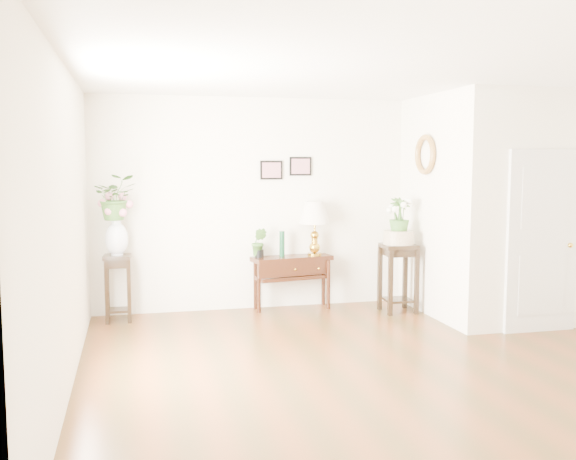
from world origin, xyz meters
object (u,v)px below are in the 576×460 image
object	(u,v)px
table_lamp	(315,229)
plant_stand_b	(398,278)
console_table	(292,282)
plant_stand_a	(118,288)

from	to	relation	value
table_lamp	plant_stand_b	world-z (taller)	table_lamp
plant_stand_b	console_table	bearing A→B (deg)	159.33
table_lamp	plant_stand_b	xyz separation A→B (m)	(0.99, -0.49, -0.61)
table_lamp	plant_stand_a	world-z (taller)	table_lamp
plant_stand_a	table_lamp	bearing A→B (deg)	3.34
plant_stand_b	plant_stand_a	bearing A→B (deg)	174.46
console_table	table_lamp	world-z (taller)	table_lamp
console_table	plant_stand_a	bearing A→B (deg)	174.14
plant_stand_a	plant_stand_b	world-z (taller)	plant_stand_b
table_lamp	console_table	bearing A→B (deg)	180.00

